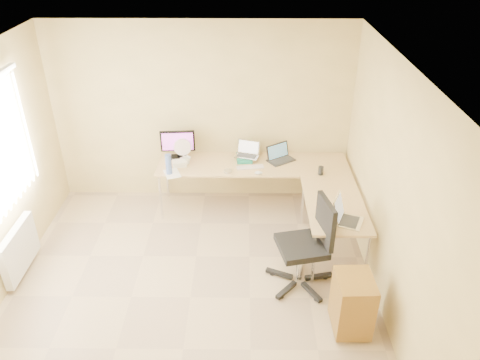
{
  "coord_description": "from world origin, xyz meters",
  "views": [
    {
      "loc": [
        0.6,
        -3.91,
        3.81
      ],
      "look_at": [
        0.55,
        1.1,
        0.9
      ],
      "focal_mm": 35.08,
      "sensor_mm": 36.0,
      "label": 1
    }
  ],
  "objects_px": {
    "water_bottle": "(169,164)",
    "cabinet": "(352,303)",
    "mug": "(187,160)",
    "keyboard": "(250,167)",
    "laptop_center": "(247,150)",
    "monitor": "(178,144)",
    "desk_main": "(253,186)",
    "office_chair": "(301,248)",
    "desk_return": "(332,228)",
    "laptop_black": "(281,153)",
    "laptop_return": "(349,213)",
    "desk_fan": "(183,150)"
  },
  "relations": [
    {
      "from": "office_chair",
      "to": "cabinet",
      "type": "height_order",
      "value": "office_chair"
    },
    {
      "from": "laptop_black",
      "to": "desk_fan",
      "type": "bearing_deg",
      "value": 144.76
    },
    {
      "from": "monitor",
      "to": "office_chair",
      "type": "distance_m",
      "value": 2.41
    },
    {
      "from": "laptop_center",
      "to": "cabinet",
      "type": "relative_size",
      "value": 0.52
    },
    {
      "from": "keyboard",
      "to": "laptop_black",
      "type": "bearing_deg",
      "value": 16.77
    },
    {
      "from": "keyboard",
      "to": "cabinet",
      "type": "relative_size",
      "value": 0.6
    },
    {
      "from": "desk_main",
      "to": "office_chair",
      "type": "distance_m",
      "value": 1.68
    },
    {
      "from": "water_bottle",
      "to": "desk_fan",
      "type": "relative_size",
      "value": 0.92
    },
    {
      "from": "keyboard",
      "to": "mug",
      "type": "height_order",
      "value": "mug"
    },
    {
      "from": "mug",
      "to": "laptop_return",
      "type": "bearing_deg",
      "value": -35.12
    },
    {
      "from": "desk_fan",
      "to": "cabinet",
      "type": "bearing_deg",
      "value": -55.53
    },
    {
      "from": "monitor",
      "to": "mug",
      "type": "height_order",
      "value": "monitor"
    },
    {
      "from": "desk_main",
      "to": "keyboard",
      "type": "relative_size",
      "value": 7.11
    },
    {
      "from": "keyboard",
      "to": "desk_fan",
      "type": "xyz_separation_m",
      "value": [
        -0.94,
        0.23,
        0.15
      ]
    },
    {
      "from": "water_bottle",
      "to": "cabinet",
      "type": "xyz_separation_m",
      "value": [
        2.1,
        -1.99,
        -0.51
      ]
    },
    {
      "from": "monitor",
      "to": "office_chair",
      "type": "xyz_separation_m",
      "value": [
        1.58,
        -1.77,
        -0.44
      ]
    },
    {
      "from": "laptop_black",
      "to": "mug",
      "type": "distance_m",
      "value": 1.32
    },
    {
      "from": "laptop_black",
      "to": "monitor",
      "type": "bearing_deg",
      "value": 142.03
    },
    {
      "from": "monitor",
      "to": "laptop_center",
      "type": "relative_size",
      "value": 1.49
    },
    {
      "from": "laptop_black",
      "to": "laptop_return",
      "type": "bearing_deg",
      "value": -100.58
    },
    {
      "from": "monitor",
      "to": "desk_fan",
      "type": "xyz_separation_m",
      "value": [
        0.08,
        -0.07,
        -0.05
      ]
    },
    {
      "from": "laptop_center",
      "to": "laptop_black",
      "type": "xyz_separation_m",
      "value": [
        0.48,
        -0.04,
        -0.04
      ]
    },
    {
      "from": "monitor",
      "to": "laptop_return",
      "type": "xyz_separation_m",
      "value": [
        2.11,
        -1.58,
        -0.08
      ]
    },
    {
      "from": "desk_fan",
      "to": "desk_main",
      "type": "bearing_deg",
      "value": -11.13
    },
    {
      "from": "laptop_center",
      "to": "laptop_black",
      "type": "height_order",
      "value": "laptop_center"
    },
    {
      "from": "mug",
      "to": "water_bottle",
      "type": "height_order",
      "value": "water_bottle"
    },
    {
      "from": "office_chair",
      "to": "desk_main",
      "type": "bearing_deg",
      "value": 95.65
    },
    {
      "from": "desk_return",
      "to": "desk_main",
      "type": "bearing_deg",
      "value": 134.27
    },
    {
      "from": "desk_main",
      "to": "monitor",
      "type": "relative_size",
      "value": 5.51
    },
    {
      "from": "monitor",
      "to": "laptop_center",
      "type": "height_order",
      "value": "monitor"
    },
    {
      "from": "mug",
      "to": "laptop_return",
      "type": "xyz_separation_m",
      "value": [
        1.97,
        -1.39,
        0.07
      ]
    },
    {
      "from": "desk_main",
      "to": "laptop_black",
      "type": "distance_m",
      "value": 0.63
    },
    {
      "from": "desk_return",
      "to": "mug",
      "type": "distance_m",
      "value": 2.18
    },
    {
      "from": "desk_fan",
      "to": "cabinet",
      "type": "height_order",
      "value": "desk_fan"
    },
    {
      "from": "desk_return",
      "to": "laptop_black",
      "type": "distance_m",
      "value": 1.33
    },
    {
      "from": "laptop_black",
      "to": "cabinet",
      "type": "xyz_separation_m",
      "value": [
        0.58,
        -2.38,
        -0.49
      ]
    },
    {
      "from": "mug",
      "to": "office_chair",
      "type": "bearing_deg",
      "value": -47.61
    },
    {
      "from": "desk_fan",
      "to": "laptop_return",
      "type": "relative_size",
      "value": 0.83
    },
    {
      "from": "desk_main",
      "to": "water_bottle",
      "type": "xyz_separation_m",
      "value": [
        -1.13,
        -0.3,
        0.51
      ]
    },
    {
      "from": "laptop_return",
      "to": "office_chair",
      "type": "height_order",
      "value": "office_chair"
    },
    {
      "from": "desk_return",
      "to": "laptop_return",
      "type": "height_order",
      "value": "laptop_return"
    },
    {
      "from": "desk_return",
      "to": "mug",
      "type": "xyz_separation_m",
      "value": [
        -1.9,
        0.99,
        0.42
      ]
    },
    {
      "from": "laptop_black",
      "to": "water_bottle",
      "type": "height_order",
      "value": "water_bottle"
    },
    {
      "from": "water_bottle",
      "to": "laptop_center",
      "type": "bearing_deg",
      "value": 22.25
    },
    {
      "from": "water_bottle",
      "to": "office_chair",
      "type": "relative_size",
      "value": 0.26
    },
    {
      "from": "monitor",
      "to": "desk_fan",
      "type": "distance_m",
      "value": 0.12
    },
    {
      "from": "monitor",
      "to": "keyboard",
      "type": "bearing_deg",
      "value": -20.53
    },
    {
      "from": "desk_main",
      "to": "desk_fan",
      "type": "distance_m",
      "value": 1.11
    },
    {
      "from": "laptop_return",
      "to": "cabinet",
      "type": "height_order",
      "value": "laptop_return"
    },
    {
      "from": "desk_return",
      "to": "water_bottle",
      "type": "bearing_deg",
      "value": 161.51
    }
  ]
}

